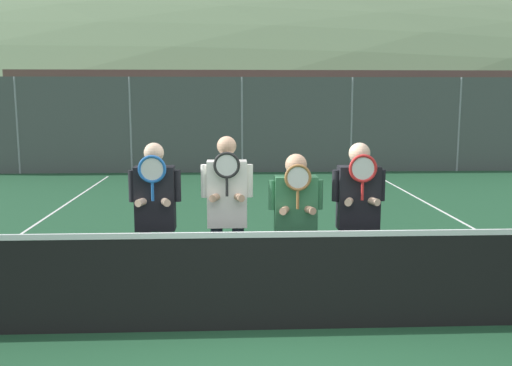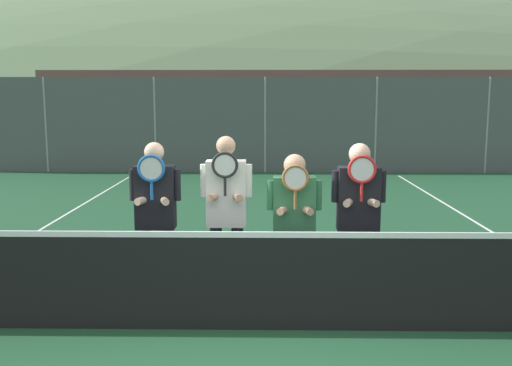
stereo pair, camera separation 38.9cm
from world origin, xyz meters
TOP-DOWN VIEW (x-y plane):
  - ground_plane at (0.00, 0.00)m, footprint 120.00×120.00m
  - hill_distant at (0.00, 51.15)m, footprint 116.59×64.77m
  - clubhouse_building at (1.80, 20.09)m, footprint 21.74×5.50m
  - fence_back at (0.00, 11.74)m, footprint 19.86×0.06m
  - tennis_net at (0.00, 0.00)m, footprint 10.39×0.09m
  - court_line_right_sideline at (3.86, 3.00)m, footprint 0.05×16.00m
  - player_leftmost at (-1.17, 0.67)m, footprint 0.55×0.34m
  - player_center_left at (-0.40, 0.67)m, footprint 0.56×0.34m
  - player_center_right at (0.32, 0.54)m, footprint 0.58×0.34m
  - player_rightmost at (1.01, 0.62)m, footprint 0.58×0.34m
  - car_far_left at (-6.21, 15.23)m, footprint 4.57×1.99m
  - car_left_of_center at (-0.92, 15.29)m, footprint 4.51×2.00m
  - car_center at (4.28, 15.23)m, footprint 4.38×2.08m
  - car_right_of_center at (9.42, 15.32)m, footprint 4.40×1.96m

SIDE VIEW (x-z plane):
  - ground_plane at x=0.00m, z-range 0.00..0.00m
  - hill_distant at x=0.00m, z-range -11.34..11.34m
  - court_line_right_sideline at x=3.86m, z-range 0.00..0.01m
  - tennis_net at x=0.00m, z-range -0.03..1.06m
  - car_center at x=4.28m, z-range 0.02..1.74m
  - car_right_of_center at x=9.42m, z-range 0.02..1.81m
  - car_far_left at x=-6.21m, z-range 0.02..1.84m
  - car_left_of_center at x=-0.92m, z-range 0.01..1.84m
  - player_center_right at x=0.32m, z-range 0.17..1.86m
  - player_leftmost at x=-1.17m, z-range 0.16..1.96m
  - player_rightmost at x=1.01m, z-range 0.18..1.97m
  - player_center_left at x=-0.40m, z-range 0.16..2.02m
  - fence_back at x=0.00m, z-range 0.00..2.84m
  - clubhouse_building at x=1.80m, z-range 0.02..3.31m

